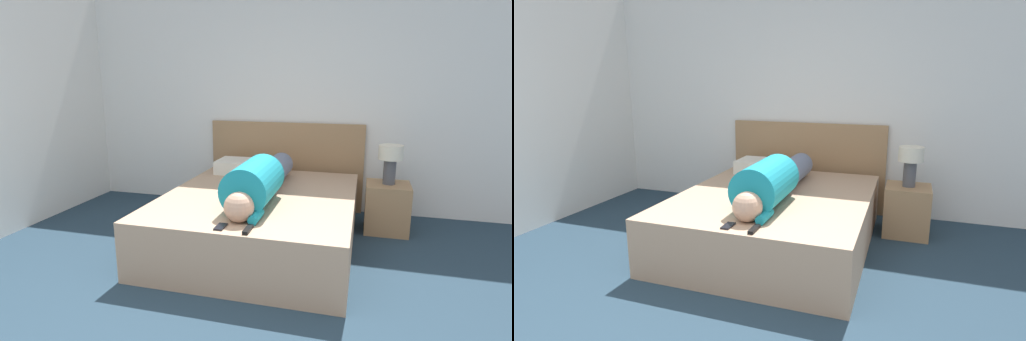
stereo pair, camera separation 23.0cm
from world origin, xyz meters
TOP-DOWN VIEW (x-y plane):
  - wall_back at (0.00, 3.31)m, footprint 6.14×0.06m
  - wall_left at (-2.50, 1.64)m, footprint 0.06×4.48m
  - bed at (-0.04, 2.10)m, footprint 1.67×2.03m
  - headboard at (-0.04, 3.24)m, footprint 1.79×0.04m
  - nightstand at (1.10, 2.74)m, footprint 0.42×0.41m
  - table_lamp at (1.10, 2.74)m, footprint 0.23×0.23m
  - person_lying at (0.00, 1.94)m, footprint 0.37×1.64m
  - pillow_near_headboard at (-0.43, 2.85)m, footprint 0.55×0.39m
  - tv_remote at (0.12, 1.19)m, footprint 0.04×0.15m
  - cell_phone at (-0.09, 1.20)m, footprint 0.06×0.13m

SIDE VIEW (x-z plane):
  - bed at x=-0.04m, z-range 0.00..0.48m
  - nightstand at x=1.10m, z-range 0.00..0.49m
  - cell_phone at x=-0.09m, z-range 0.48..0.49m
  - tv_remote at x=0.12m, z-range 0.48..0.50m
  - headboard at x=-0.04m, z-range 0.00..1.01m
  - pillow_near_headboard at x=-0.43m, z-range 0.48..0.62m
  - person_lying at x=0.00m, z-range 0.45..0.83m
  - table_lamp at x=1.10m, z-range 0.55..0.94m
  - wall_back at x=0.00m, z-range 0.00..2.60m
  - wall_left at x=-2.50m, z-range 0.00..2.60m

